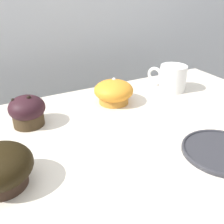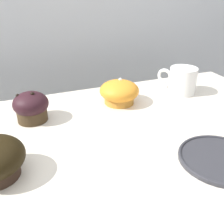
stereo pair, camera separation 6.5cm
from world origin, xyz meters
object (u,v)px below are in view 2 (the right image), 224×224
(muffin_back_right, at_px, (31,107))
(serving_plate, at_px, (220,159))
(coffee_cup, at_px, (182,80))
(muffin_front_center, at_px, (119,92))

(muffin_back_right, height_order, serving_plate, muffin_back_right)
(coffee_cup, distance_m, serving_plate, 0.37)
(muffin_front_center, height_order, coffee_cup, coffee_cup)
(serving_plate, bearing_deg, muffin_front_center, 104.65)
(muffin_front_center, distance_m, serving_plate, 0.35)
(coffee_cup, bearing_deg, serving_plate, -111.36)
(muffin_front_center, height_order, serving_plate, muffin_front_center)
(muffin_back_right, relative_size, serving_plate, 0.53)
(muffin_back_right, distance_m, coffee_cup, 0.48)
(muffin_back_right, relative_size, coffee_cup, 0.78)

